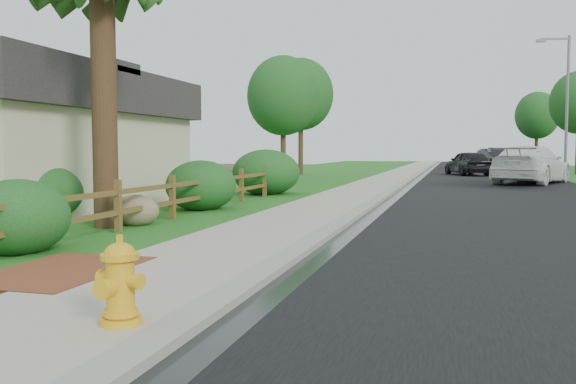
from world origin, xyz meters
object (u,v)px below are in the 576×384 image
(streetlight, at_px, (564,99))
(dark_car_mid, at_px, (468,163))
(fire_hydrant, at_px, (120,283))
(white_suv, at_px, (531,165))
(ranch_fence, at_px, (193,192))

(streetlight, bearing_deg, dark_car_mid, 134.67)
(fire_hydrant, bearing_deg, white_suv, 76.55)
(ranch_fence, xyz_separation_m, white_suv, (10.02, 17.86, 0.32))
(dark_car_mid, bearing_deg, white_suv, 87.16)
(fire_hydrant, height_order, dark_car_mid, dark_car_mid)
(ranch_fence, bearing_deg, dark_car_mid, 75.19)
(fire_hydrant, distance_m, streetlight, 33.13)
(ranch_fence, distance_m, white_suv, 20.48)
(fire_hydrant, bearing_deg, dark_car_mid, 84.21)
(ranch_fence, relative_size, dark_car_mid, 3.59)
(fire_hydrant, relative_size, white_suv, 0.13)
(ranch_fence, relative_size, white_suv, 2.67)
(ranch_fence, bearing_deg, streetlight, 61.43)
(ranch_fence, height_order, streetlight, streetlight)
(white_suv, height_order, streetlight, streetlight)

